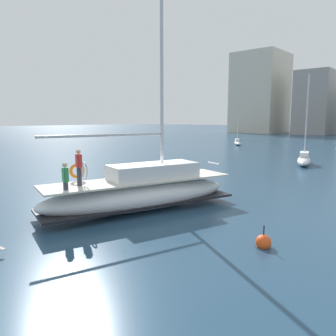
{
  "coord_description": "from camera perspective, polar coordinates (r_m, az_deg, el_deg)",
  "views": [
    {
      "loc": [
        11.69,
        -12.24,
        4.3
      ],
      "look_at": [
        0.62,
        0.33,
        1.8
      ],
      "focal_mm": 35.06,
      "sensor_mm": 36.0,
      "label": 1
    }
  ],
  "objects": [
    {
      "name": "mooring_buoy",
      "position": [
        11.85,
        16.24,
        -12.3
      ],
      "size": [
        0.53,
        0.53,
        0.87
      ],
      "color": "#EA4C19",
      "rests_on": "ground"
    },
    {
      "name": "main_sailboat",
      "position": [
        15.71,
        -4.61,
        -4.03
      ],
      "size": [
        5.15,
        9.88,
        11.88
      ],
      "color": "silver",
      "rests_on": "ground"
    },
    {
      "name": "moored_sloop_near",
      "position": [
        56.1,
        11.95,
        4.37
      ],
      "size": [
        3.14,
        3.78,
        5.0
      ],
      "color": "white",
      "rests_on": "ground"
    },
    {
      "name": "ground_plane",
      "position": [
        17.47,
        -2.24,
        -5.77
      ],
      "size": [
        400.0,
        400.0,
        0.0
      ],
      "primitive_type": "plane",
      "color": "navy"
    },
    {
      "name": "moored_catamaran",
      "position": [
        33.6,
        22.57,
        1.46
      ],
      "size": [
        2.67,
        5.12,
        8.45
      ],
      "color": "white",
      "rests_on": "ground"
    }
  ]
}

